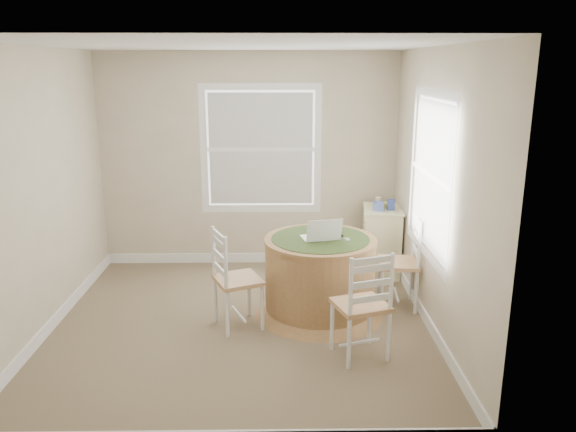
{
  "coord_description": "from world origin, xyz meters",
  "views": [
    {
      "loc": [
        0.38,
        -4.97,
        2.43
      ],
      "look_at": [
        0.46,
        0.45,
        0.97
      ],
      "focal_mm": 35.0,
      "sensor_mm": 36.0,
      "label": 1
    }
  ],
  "objects": [
    {
      "name": "cup_cream",
      "position": [
        1.56,
        1.57,
        0.85
      ],
      "size": [
        0.07,
        0.07,
        0.09
      ],
      "primitive_type": "cylinder",
      "color": "beige",
      "rests_on": "corner_chest"
    },
    {
      "name": "chair_left",
      "position": [
        -0.02,
        -0.01,
        0.47
      ],
      "size": [
        0.53,
        0.54,
        0.95
      ],
      "primitive_type": null,
      "rotation": [
        0.0,
        0.0,
        1.98
      ],
      "color": "white",
      "rests_on": "ground"
    },
    {
      "name": "room",
      "position": [
        0.17,
        0.16,
        1.3
      ],
      "size": [
        3.64,
        3.64,
        2.64
      ],
      "color": "#7B6C4E",
      "rests_on": "ground"
    },
    {
      "name": "laptop",
      "position": [
        0.78,
        0.24,
        0.83
      ],
      "size": [
        0.4,
        0.37,
        0.24
      ],
      "rotation": [
        0.0,
        0.0,
        3.37
      ],
      "color": "white",
      "rests_on": "round_table"
    },
    {
      "name": "phone",
      "position": [
        1.03,
        0.22,
        0.79
      ],
      "size": [
        0.06,
        0.1,
        0.02
      ],
      "primitive_type": "cube",
      "rotation": [
        0.0,
        0.0,
        0.2
      ],
      "color": "#B7BABF",
      "rests_on": "round_table"
    },
    {
      "name": "box_blue",
      "position": [
        1.67,
        1.31,
        0.87
      ],
      "size": [
        0.09,
        0.09,
        0.12
      ],
      "primitive_type": "cube",
      "rotation": [
        0.0,
        0.0,
        -0.11
      ],
      "color": "#34459E",
      "rests_on": "corner_chest"
    },
    {
      "name": "round_table",
      "position": [
        0.77,
        0.26,
        0.43
      ],
      "size": [
        1.29,
        1.29,
        0.8
      ],
      "rotation": [
        0.0,
        0.0,
        0.2
      ],
      "color": "#A47449",
      "rests_on": "ground"
    },
    {
      "name": "mouse",
      "position": [
        0.91,
        0.23,
        0.8
      ],
      "size": [
        0.08,
        0.11,
        0.03
      ],
      "primitive_type": "ellipsoid",
      "rotation": [
        0.0,
        0.0,
        0.2
      ],
      "color": "white",
      "rests_on": "round_table"
    },
    {
      "name": "keys",
      "position": [
        0.97,
        0.33,
        0.8
      ],
      "size": [
        0.07,
        0.06,
        0.02
      ],
      "primitive_type": "cube",
      "rotation": [
        0.0,
        0.0,
        0.2
      ],
      "color": "black",
      "rests_on": "round_table"
    },
    {
      "name": "corner_chest",
      "position": [
        1.59,
        1.4,
        0.41
      ],
      "size": [
        0.51,
        0.65,
        0.81
      ],
      "rotation": [
        0.0,
        0.0,
        -0.11
      ],
      "color": "#FAF4BB",
      "rests_on": "ground"
    },
    {
      "name": "tissue_box",
      "position": [
        1.51,
        1.29,
        0.86
      ],
      "size": [
        0.13,
        0.13,
        0.1
      ],
      "primitive_type": "cube",
      "rotation": [
        0.0,
        0.0,
        -0.11
      ],
      "color": "#516ABA",
      "rests_on": "corner_chest"
    },
    {
      "name": "chair_near",
      "position": [
        1.06,
        -0.6,
        0.47
      ],
      "size": [
        0.53,
        0.51,
        0.95
      ],
      "primitive_type": null,
      "rotation": [
        0.0,
        0.0,
        3.47
      ],
      "color": "white",
      "rests_on": "ground"
    },
    {
      "name": "chair_right",
      "position": [
        1.59,
        0.44,
        0.47
      ],
      "size": [
        0.44,
        0.46,
        0.95
      ],
      "primitive_type": null,
      "rotation": [
        0.0,
        0.0,
        -1.67
      ],
      "color": "white",
      "rests_on": "ground"
    },
    {
      "name": "box_yellow",
      "position": [
        1.62,
        1.42,
        0.84
      ],
      "size": [
        0.16,
        0.12,
        0.06
      ],
      "primitive_type": "cube",
      "rotation": [
        0.0,
        0.0,
        -0.11
      ],
      "color": "#DDD24E",
      "rests_on": "corner_chest"
    }
  ]
}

